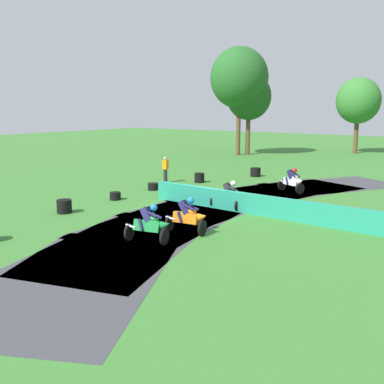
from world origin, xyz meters
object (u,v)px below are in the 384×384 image
object	(u,v)px
tire_stack_mid_b	(153,187)
tire_stack_far	(115,196)
motorcycle_fourth_green	(150,224)
tire_stack_mid_a	(199,178)
motorcycle_chase_black	(229,196)
motorcycle_lead_white	(293,181)
motorcycle_trailing_orange	(188,216)
tire_stack_near	(255,172)
tire_stack_extra_a	(64,206)
track_marshal	(165,170)

from	to	relation	value
tire_stack_mid_b	tire_stack_far	size ratio (longest dim) A/B	1.07
motorcycle_fourth_green	tire_stack_far	distance (m)	7.60
motorcycle_fourth_green	tire_stack_mid_a	bearing A→B (deg)	116.61
motorcycle_chase_black	motorcycle_fourth_green	xyz separation A→B (m)	(0.34, -6.03, 0.00)
motorcycle_lead_white	motorcycle_trailing_orange	distance (m)	9.95
tire_stack_near	tire_stack_mid_b	distance (m)	8.31
motorcycle_trailing_orange	tire_stack_mid_a	distance (m)	11.46
tire_stack_mid_a	tire_stack_extra_a	xyz separation A→B (m)	(-0.30, -10.25, -0.00)
motorcycle_lead_white	tire_stack_near	size ratio (longest dim) A/B	2.44
motorcycle_lead_white	motorcycle_chase_black	size ratio (longest dim) A/B	1.00
tire_stack_mid_a	tire_stack_mid_b	world-z (taller)	tire_stack_mid_a
tire_stack_mid_b	tire_stack_extra_a	bearing A→B (deg)	-86.62
motorcycle_lead_white	track_marshal	world-z (taller)	track_marshal
tire_stack_mid_a	tire_stack_extra_a	world-z (taller)	same
motorcycle_chase_black	motorcycle_fourth_green	distance (m)	6.04
motorcycle_lead_white	tire_stack_far	xyz separation A→B (m)	(-6.58, -7.17, -0.46)
motorcycle_lead_white	tire_stack_extra_a	bearing A→B (deg)	-121.23
motorcycle_chase_black	tire_stack_far	distance (m)	6.05
motorcycle_trailing_orange	motorcycle_fourth_green	bearing A→B (deg)	-105.78
motorcycle_lead_white	motorcycle_trailing_orange	xyz separation A→B (m)	(0.05, -9.95, -0.00)
tire_stack_near	track_marshal	world-z (taller)	track_marshal
motorcycle_trailing_orange	tire_stack_extra_a	bearing A→B (deg)	-174.86
tire_stack_near	track_marshal	bearing A→B (deg)	-121.65
tire_stack_far	motorcycle_lead_white	bearing A→B (deg)	47.45
motorcycle_fourth_green	track_marshal	distance (m)	12.44
tire_stack_mid_a	track_marshal	world-z (taller)	track_marshal
tire_stack_far	track_marshal	xyz separation A→B (m)	(-1.20, 5.59, 0.62)
motorcycle_trailing_orange	track_marshal	xyz separation A→B (m)	(-7.83, 8.37, 0.16)
tire_stack_near	tire_stack_mid_b	xyz separation A→B (m)	(-2.42, -7.95, -0.10)
tire_stack_mid_a	tire_stack_far	world-z (taller)	tire_stack_mid_a
motorcycle_trailing_orange	motorcycle_fourth_green	world-z (taller)	motorcycle_trailing_orange
motorcycle_chase_black	tire_stack_far	world-z (taller)	motorcycle_chase_black
motorcycle_lead_white	tire_stack_near	bearing A→B (deg)	137.52
motorcycle_fourth_green	tire_stack_extra_a	xyz separation A→B (m)	(-5.97, 1.07, -0.33)
motorcycle_chase_black	track_marshal	xyz separation A→B (m)	(-7.02, 3.99, 0.19)
tire_stack_near	tire_stack_far	size ratio (longest dim) A/B	1.24
tire_stack_near	track_marshal	xyz separation A→B (m)	(-3.43, -5.56, 0.52)
track_marshal	motorcycle_chase_black	bearing A→B (deg)	-29.62
motorcycle_chase_black	track_marshal	distance (m)	8.08
tire_stack_near	tire_stack_extra_a	xyz separation A→B (m)	(-2.04, -14.52, 0.00)
tire_stack_near	tire_stack_far	distance (m)	11.37
motorcycle_lead_white	tire_stack_near	world-z (taller)	motorcycle_lead_white
motorcycle_lead_white	tire_stack_mid_b	distance (m)	7.86
motorcycle_lead_white	tire_stack_near	xyz separation A→B (m)	(-4.35, 3.98, -0.36)
tire_stack_extra_a	tire_stack_mid_b	bearing A→B (deg)	93.38
motorcycle_lead_white	tire_stack_mid_a	xyz separation A→B (m)	(-6.09, -0.28, -0.36)
motorcycle_fourth_green	tire_stack_mid_b	size ratio (longest dim) A/B	2.77
motorcycle_lead_white	tire_stack_extra_a	xyz separation A→B (m)	(-6.39, -10.53, -0.36)
motorcycle_chase_black	tire_stack_near	distance (m)	10.22
tire_stack_near	motorcycle_trailing_orange	bearing A→B (deg)	-72.48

